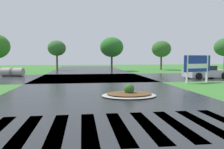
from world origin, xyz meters
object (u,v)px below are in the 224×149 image
object	(u,v)px
drainage_pipe_stack	(13,72)
car_dark_suv	(205,72)
estate_billboard	(197,65)
median_island	(129,94)

from	to	relation	value
drainage_pipe_stack	car_dark_suv	bearing A→B (deg)	-14.20
car_dark_suv	drainage_pipe_stack	distance (m)	20.40
estate_billboard	drainage_pipe_stack	xyz separation A→B (m)	(-16.93, 8.66, -1.02)
estate_billboard	drainage_pipe_stack	world-z (taller)	estate_billboard
median_island	car_dark_suv	world-z (taller)	car_dark_suv
median_island	car_dark_suv	size ratio (longest dim) A/B	0.66
median_island	car_dark_suv	xyz separation A→B (m)	(9.68, 9.09, 0.48)
estate_billboard	median_island	bearing A→B (deg)	21.71
median_island	estate_billboard	bearing A→B (deg)	38.48
median_island	car_dark_suv	distance (m)	13.29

